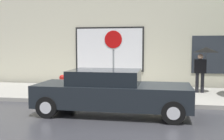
{
  "coord_description": "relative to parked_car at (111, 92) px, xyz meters",
  "views": [
    {
      "loc": [
        0.07,
        -8.33,
        2.1
      ],
      "look_at": [
        -1.82,
        1.8,
        1.2
      ],
      "focal_mm": 43.75,
      "sensor_mm": 36.0,
      "label": 1
    }
  ],
  "objects": [
    {
      "name": "pedestrian_with_umbrella",
      "position": [
        3.25,
        3.65,
        1.0
      ],
      "size": [
        1.02,
        1.02,
        1.92
      ],
      "color": "black",
      "rests_on": "sidewalk"
    },
    {
      "name": "sidewalk",
      "position": [
        1.48,
        3.13,
        -0.61
      ],
      "size": [
        20.0,
        4.0,
        0.15
      ],
      "primitive_type": "cube",
      "color": "gray",
      "rests_on": "ground"
    },
    {
      "name": "building_facade",
      "position": [
        1.46,
        5.63,
        2.79
      ],
      "size": [
        20.0,
        0.67,
        7.0
      ],
      "color": "beige",
      "rests_on": "ground"
    },
    {
      "name": "parked_car",
      "position": [
        0.0,
        0.0,
        0.0
      ],
      "size": [
        4.72,
        1.85,
        1.37
      ],
      "color": "black",
      "rests_on": "ground"
    },
    {
      "name": "fire_hydrant",
      "position": [
        -2.39,
        2.09,
        -0.14
      ],
      "size": [
        0.3,
        0.44,
        0.81
      ],
      "color": "red",
      "rests_on": "sidewalk"
    },
    {
      "name": "stop_sign",
      "position": [
        -0.28,
        1.96,
        1.29
      ],
      "size": [
        0.76,
        0.1,
        2.58
      ],
      "color": "gray",
      "rests_on": "sidewalk"
    },
    {
      "name": "ground_plane",
      "position": [
        1.48,
        0.13,
        -0.69
      ],
      "size": [
        60.0,
        60.0,
        0.0
      ],
      "primitive_type": "plane",
      "color": "#333338"
    }
  ]
}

